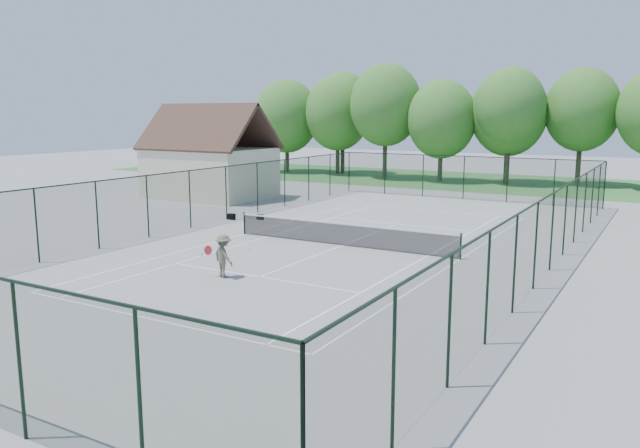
{
  "coord_description": "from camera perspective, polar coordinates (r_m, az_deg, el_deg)",
  "views": [
    {
      "loc": [
        13.0,
        -24.47,
        5.9
      ],
      "look_at": [
        0.0,
        -2.0,
        1.3
      ],
      "focal_mm": 35.0,
      "sensor_mm": 36.0,
      "label": 1
    }
  ],
  "objects": [
    {
      "name": "ground",
      "position": [
        28.33,
        2.03,
        -1.98
      ],
      "size": [
        140.0,
        140.0,
        0.0
      ],
      "primitive_type": "plane",
      "color": "gray",
      "rests_on": "ground"
    },
    {
      "name": "grass_far",
      "position": [
        56.31,
        16.57,
        3.62
      ],
      "size": [
        80.0,
        16.0,
        0.01
      ],
      "primitive_type": "cube",
      "color": "#3A7734",
      "rests_on": "ground"
    },
    {
      "name": "court_lines",
      "position": [
        28.33,
        2.03,
        -1.97
      ],
      "size": [
        11.05,
        23.85,
        0.01
      ],
      "color": "white",
      "rests_on": "ground"
    },
    {
      "name": "tennis_net",
      "position": [
        28.21,
        2.04,
        -0.84
      ],
      "size": [
        11.08,
        0.08,
        1.1
      ],
      "color": "black",
      "rests_on": "ground"
    },
    {
      "name": "fence_enclosure",
      "position": [
        28.04,
        2.05,
        1.14
      ],
      "size": [
        18.05,
        36.05,
        3.02
      ],
      "color": "#19381E",
      "rests_on": "ground"
    },
    {
      "name": "utility_building",
      "position": [
        45.13,
        -10.06,
        6.36
      ],
      "size": [
        8.6,
        6.27,
        6.63
      ],
      "color": "#EEE6BE",
      "rests_on": "ground"
    },
    {
      "name": "tree_line_far",
      "position": [
        56.0,
        16.88,
        9.72
      ],
      "size": [
        39.4,
        6.4,
        9.7
      ],
      "color": "#3D301F",
      "rests_on": "ground"
    },
    {
      "name": "sports_bag_a",
      "position": [
        35.56,
        -8.1,
        0.67
      ],
      "size": [
        0.44,
        0.29,
        0.34
      ],
      "primitive_type": "cube",
      "rotation": [
        0.0,
        0.0,
        -0.09
      ],
      "color": "black",
      "rests_on": "ground"
    },
    {
      "name": "sports_bag_b",
      "position": [
        35.39,
        -5.51,
        0.65
      ],
      "size": [
        0.41,
        0.29,
        0.3
      ],
      "primitive_type": "cube",
      "rotation": [
        0.0,
        0.0,
        -0.15
      ],
      "color": "black",
      "rests_on": "ground"
    },
    {
      "name": "tennis_player",
      "position": [
        22.96,
        -8.82,
        -2.91
      ],
      "size": [
        1.78,
        0.96,
        1.6
      ],
      "color": "#5E6247",
      "rests_on": "ground"
    }
  ]
}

